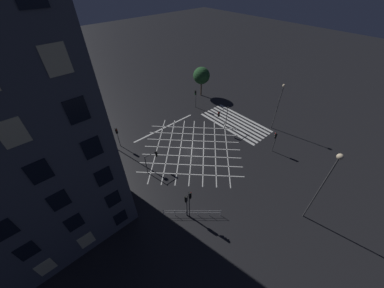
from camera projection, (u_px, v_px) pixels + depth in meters
name	position (u px, v px, depth m)	size (l,w,h in m)	color
ground_plane	(192.00, 148.00, 35.16)	(200.00, 200.00, 0.00)	black
road_markings	(216.00, 132.00, 38.50)	(19.27, 23.60, 0.01)	silver
traffic_light_nw_main	(186.00, 202.00, 24.25)	(0.39, 0.36, 3.66)	#424244
traffic_light_median_north	(152.00, 158.00, 30.06)	(0.36, 2.09, 3.26)	#424244
traffic_light_se_cross	(195.00, 95.00, 43.08)	(0.36, 0.39, 3.90)	#424244
traffic_light_ne_main	(117.00, 134.00, 33.79)	(0.39, 0.36, 3.67)	#424244
traffic_light_sw_main	(275.00, 138.00, 33.03)	(0.39, 0.36, 3.58)	#424244
traffic_light_nw_cross	(190.00, 200.00, 23.71)	(0.36, 0.39, 4.57)	#424244
traffic_light_median_south	(222.00, 115.00, 37.31)	(0.36, 2.57, 4.10)	#424244
street_lamp_east	(329.00, 175.00, 20.92)	(0.59, 0.59, 10.25)	#424244
street_lamp_west	(100.00, 108.00, 30.73)	(0.55, 0.55, 10.31)	#424244
street_lamp_far	(280.00, 100.00, 35.65)	(0.47, 0.47, 8.57)	#424244
street_tree_near	(201.00, 76.00, 45.99)	(3.59, 3.59, 6.44)	#473323
pedestrian_railing	(192.00, 212.00, 25.44)	(4.60, 5.16, 1.05)	#B7B7BC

